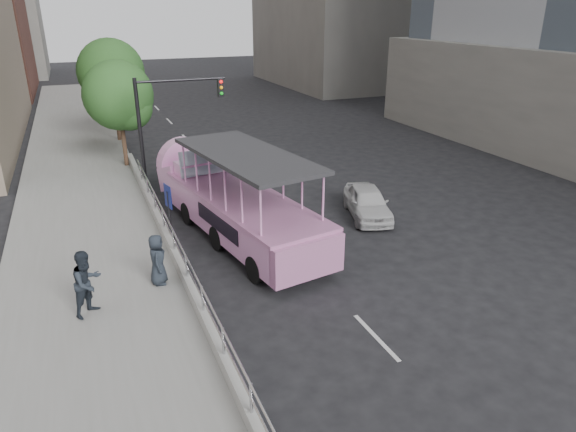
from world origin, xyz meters
The scene contains 12 objects.
ground centered at (0.00, 0.00, 0.00)m, with size 160.00×160.00×0.00m, color black.
sidewalk centered at (-5.75, 10.00, 0.15)m, with size 5.50×80.00×0.30m, color gray.
kerb_wall centered at (-3.12, 2.00, 0.48)m, with size 0.24×30.00×0.36m, color #A2A29C.
guardrail centered at (-3.12, 2.00, 1.14)m, with size 0.07×22.00×0.71m.
duck_boat centered at (-0.54, 6.11, 1.28)m, with size 4.22×10.68×3.46m.
car centered at (5.10, 5.46, 0.63)m, with size 1.50×3.72×1.27m, color silver.
pedestrian_mid centered at (-5.87, 1.59, 1.23)m, with size 0.91×0.71×1.87m, color #202730.
pedestrian_far centered at (-3.87, 2.55, 1.10)m, with size 0.78×0.51×1.59m, color #202730.
parking_sign centered at (-3.00, 5.21, 1.59)m, with size 0.15×0.55×2.50m.
traffic_signal centered at (-1.70, 12.50, 3.50)m, with size 4.20×0.32×5.20m.
street_tree_near centered at (-3.30, 15.93, 3.82)m, with size 3.52×3.52×5.72m.
street_tree_far centered at (-3.10, 21.93, 4.31)m, with size 3.97×3.97×6.45m.
Camera 1 is at (-5.47, -11.60, 8.09)m, focal length 32.00 mm.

